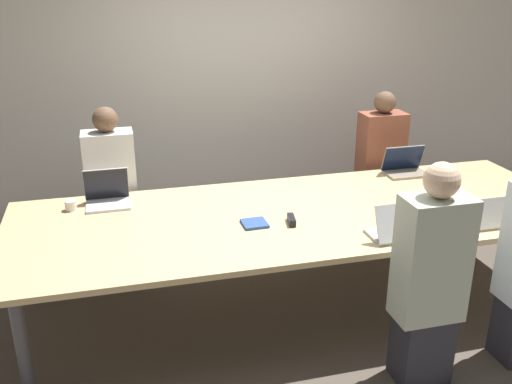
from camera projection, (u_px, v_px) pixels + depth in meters
The scene contains 16 objects.
ground_plane at pixel (298, 304), 4.39m from camera, with size 24.00×24.00×0.00m, color brown.
curtain_wall at pixel (243, 82), 5.51m from camera, with size 12.00×0.06×2.80m.
conference_table at pixel (301, 218), 4.13m from camera, with size 4.14×1.48×0.77m.
laptop_far_left at pixel (107, 194), 4.24m from camera, with size 0.32×0.26×0.26m.
person_far_left at pixel (112, 195), 4.67m from camera, with size 0.40×0.24×1.41m.
cup_far_left at pixel (71, 205), 4.14m from camera, with size 0.08×0.08×0.08m.
laptop_far_right at pixel (404, 166), 4.89m from camera, with size 0.36×0.24×0.24m.
person_far_right at pixel (379, 170), 5.27m from camera, with size 0.40×0.24×1.41m.
cup_far_right at pixel (436, 168), 4.94m from camera, with size 0.08×0.08×0.08m.
laptop_near_right at pixel (493, 217), 3.87m from camera, with size 0.32×0.22×0.22m.
cup_near_right at pixel (453, 220), 3.88m from camera, with size 0.09×0.09×0.08m.
laptop_near_midright at pixel (399, 228), 3.69m from camera, with size 0.36×0.25×0.25m.
person_near_midright at pixel (429, 281), 3.35m from camera, with size 0.40×0.24×1.42m.
cup_near_midright at pixel (436, 225), 3.78m from camera, with size 0.09×0.09×0.10m.
stapler at pixel (291, 220), 3.92m from camera, with size 0.07×0.16×0.05m.
notebook at pixel (255, 223), 3.91m from camera, with size 0.17×0.17×0.02m.
Camera 1 is at (-1.28, -3.58, 2.38)m, focal length 40.00 mm.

